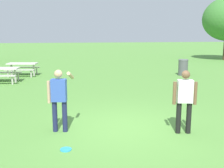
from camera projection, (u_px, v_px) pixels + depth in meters
name	position (u px, v px, depth m)	size (l,w,h in m)	color
ground_plane	(123.00, 128.00, 7.45)	(120.00, 120.00, 0.00)	#568E3D
person_thrower	(185.00, 98.00, 6.88)	(0.60, 0.29, 1.64)	black
person_catcher	(59.00, 96.00, 7.00)	(0.71, 0.65, 1.64)	#1E234C
frisbee	(66.00, 149.00, 6.03)	(0.25, 0.25, 0.03)	#2D9EDB
picnic_table_near	(2.00, 72.00, 13.95)	(1.80, 1.55, 0.77)	beige
picnic_table_far	(23.00, 66.00, 16.09)	(1.91, 1.67, 0.77)	beige
trash_can_beside_table	(183.00, 67.00, 16.31)	(0.59, 0.59, 0.96)	#515156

